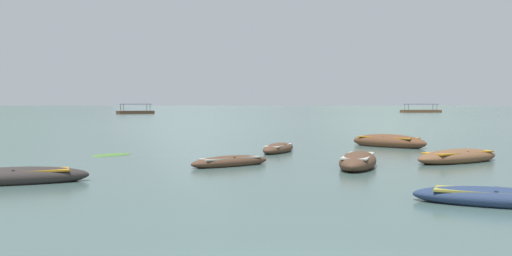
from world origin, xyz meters
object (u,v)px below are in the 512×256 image
rowboat_4 (14,177)px  rowboat_7 (358,161)px  ferry_0 (135,112)px  ferry_1 (421,111)px  rowboat_3 (278,149)px  rowboat_1 (458,157)px  rowboat_8 (230,162)px  rowboat_0 (388,142)px  rowboat_5 (496,198)px

rowboat_4 → rowboat_7: 11.28m
ferry_0 → ferry_1: size_ratio=0.83×
rowboat_3 → rowboat_4: 13.33m
rowboat_1 → rowboat_8: 8.90m
rowboat_3 → ferry_0: 113.20m
rowboat_4 → rowboat_8: size_ratio=1.29×
rowboat_0 → rowboat_3: (-6.34, -2.79, -0.09)m
rowboat_3 → rowboat_1: bearing=-41.0°
rowboat_1 → ferry_1: size_ratio=0.42×
rowboat_4 → ferry_1: 152.07m
ferry_0 → ferry_1: same height
rowboat_4 → rowboat_1: bearing=15.9°
ferry_0 → rowboat_7: bearing=-81.2°
rowboat_0 → ferry_0: size_ratio=0.50×
rowboat_8 → rowboat_4: bearing=-148.1°
rowboat_0 → rowboat_8: size_ratio=1.36×
ferry_0 → ferry_1: bearing=10.4°
rowboat_7 → rowboat_3: bearing=104.7°
rowboat_3 → ferry_0: (-16.59, 111.97, 0.28)m
rowboat_0 → ferry_0: bearing=101.9°
rowboat_8 → rowboat_5: bearing=-59.1°
rowboat_0 → rowboat_4: rowboat_0 is taller
rowboat_1 → rowboat_0: bearing=89.1°
ferry_0 → ferry_1: (76.21, 13.93, -0.00)m
rowboat_0 → rowboat_1: size_ratio=0.99×
rowboat_3 → rowboat_8: 6.34m
rowboat_5 → ferry_0: size_ratio=0.41×
rowboat_3 → ferry_1: size_ratio=0.32×
rowboat_0 → rowboat_4: 19.89m
rowboat_5 → rowboat_7: size_ratio=0.89×
rowboat_7 → rowboat_1: bearing=17.8°
rowboat_4 → rowboat_7: rowboat_7 is taller
rowboat_3 → rowboat_7: 7.04m
rowboat_1 → rowboat_3: bearing=139.0°
rowboat_1 → ferry_1: 141.75m
rowboat_0 → rowboat_4: size_ratio=1.05×
rowboat_0 → ferry_0: (-22.93, 109.18, 0.19)m
rowboat_0 → ferry_0: 111.56m
rowboat_3 → rowboat_5: bearing=-79.9°
rowboat_5 → ferry_0: bearing=98.6°
rowboat_4 → rowboat_5: size_ratio=1.15×
rowboat_4 → rowboat_5: 12.67m
rowboat_1 → rowboat_8: size_ratio=1.38×
rowboat_4 → rowboat_7: bearing=15.1°
rowboat_3 → ferry_1: 139.31m
rowboat_1 → rowboat_4: bearing=-164.1°
rowboat_5 → rowboat_7: 7.83m
rowboat_4 → ferry_0: bearing=93.5°
rowboat_4 → ferry_0: (-7.48, 121.72, 0.26)m
rowboat_0 → rowboat_3: rowboat_0 is taller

